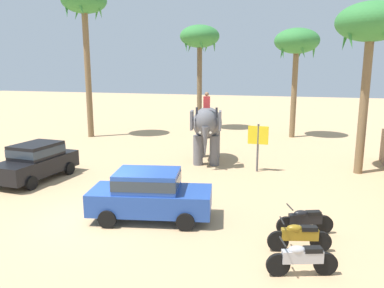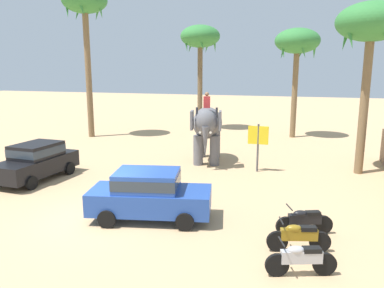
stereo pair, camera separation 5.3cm
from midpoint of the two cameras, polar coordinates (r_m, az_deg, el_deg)
ground_plane at (r=13.51m, az=-12.92°, el=-11.03°), size 120.00×120.00×0.00m
car_sedan_foreground at (r=12.96m, az=-6.56°, el=-7.41°), size 4.36×2.48×1.70m
car_parked_far_side at (r=18.78m, az=-22.61°, el=-2.28°), size 2.07×4.20×1.70m
elephant_with_mahout at (r=20.46m, az=2.22°, el=2.70°), size 2.24×4.00×3.88m
motorcycle_nearest_camera at (r=10.11m, az=16.20°, el=-16.32°), size 1.74×0.76×0.94m
motorcycle_second_in_row at (r=11.28m, az=15.84°, el=-13.28°), size 1.77×0.68×0.94m
motorcycle_mid_row at (r=12.38m, az=16.64°, el=-11.04°), size 1.72×0.82×0.94m
palm_tree_behind_elephant at (r=31.53m, az=1.12°, el=15.54°), size 3.20×3.20×8.51m
palm_tree_near_hut at (r=19.82m, az=25.42°, el=15.74°), size 3.20×3.20×8.08m
palm_tree_left_of_road at (r=29.33m, az=-16.07°, el=19.35°), size 3.20×3.20×10.69m
palm_tree_far_back at (r=28.85m, az=15.53°, el=14.40°), size 3.20×3.20×7.90m
signboard_yellow at (r=18.84m, az=9.90°, el=0.85°), size 1.00×0.10×2.40m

